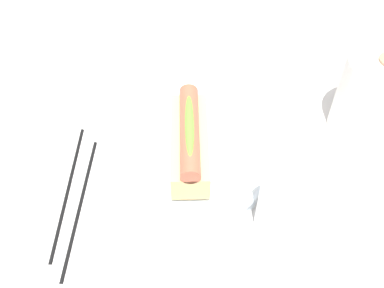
# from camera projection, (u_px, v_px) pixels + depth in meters

# --- Properties ---
(ground_plane) EXTENTS (2.40, 2.40, 0.00)m
(ground_plane) POSITION_uv_depth(u_px,v_px,m) (184.00, 152.00, 0.71)
(ground_plane) COLOR beige
(serving_bowl) EXTENTS (0.23, 0.23, 0.03)m
(serving_bowl) POSITION_uv_depth(u_px,v_px,m) (192.00, 159.00, 0.68)
(serving_bowl) COLOR silver
(serving_bowl) RESTS_ON ground_plane
(hotdog_front) EXTENTS (0.16, 0.09, 0.06)m
(hotdog_front) POSITION_uv_depth(u_px,v_px,m) (192.00, 140.00, 0.65)
(hotdog_front) COLOR #DBB270
(hotdog_front) RESTS_ON serving_bowl
(water_glass) EXTENTS (0.07, 0.07, 0.09)m
(water_glass) POSITION_uv_depth(u_px,v_px,m) (163.00, 46.00, 0.80)
(water_glass) COLOR white
(water_glass) RESTS_ON ground_plane
(paper_towel_roll) EXTENTS (0.11, 0.11, 0.13)m
(paper_towel_roll) POSITION_uv_depth(u_px,v_px,m) (376.00, 96.00, 0.69)
(paper_towel_roll) COLOR white
(paper_towel_roll) RESTS_ON ground_plane
(napkin_box) EXTENTS (0.12, 0.07, 0.15)m
(napkin_box) POSITION_uv_depth(u_px,v_px,m) (303.00, 218.00, 0.56)
(napkin_box) COLOR white
(napkin_box) RESTS_ON ground_plane
(chopstick_near) EXTENTS (0.21, 0.08, 0.01)m
(chopstick_near) POSITION_uv_depth(u_px,v_px,m) (80.00, 205.00, 0.65)
(chopstick_near) COLOR black
(chopstick_near) RESTS_ON ground_plane
(chopstick_far) EXTENTS (0.21, 0.08, 0.01)m
(chopstick_far) POSITION_uv_depth(u_px,v_px,m) (68.00, 189.00, 0.67)
(chopstick_far) COLOR black
(chopstick_far) RESTS_ON ground_plane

